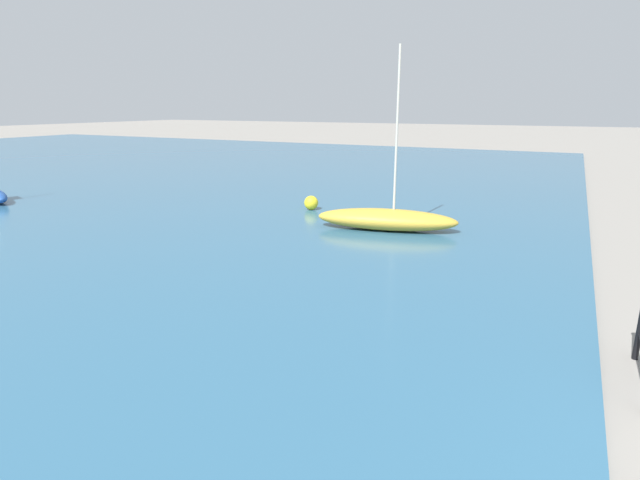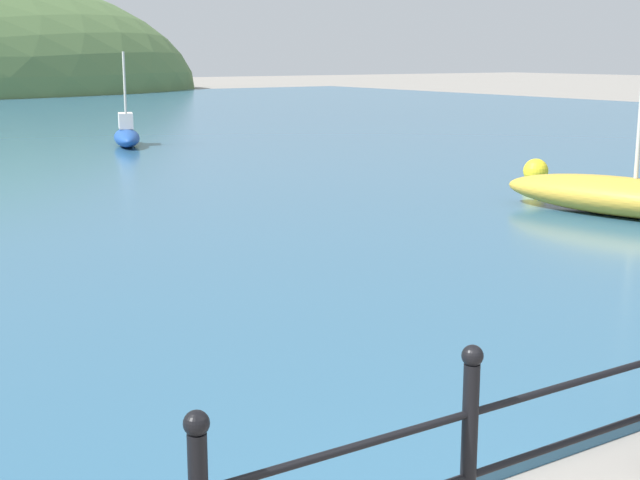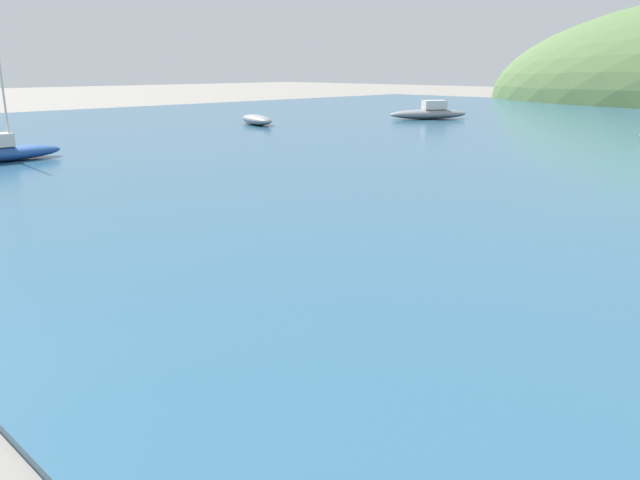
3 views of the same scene
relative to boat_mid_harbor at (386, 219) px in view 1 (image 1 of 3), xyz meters
name	(u,v)px [view 1 (image 1 of 3)]	position (x,y,z in m)	size (l,w,h in m)	color
boat_mid_harbor	(386,219)	(0.00, 0.00, 0.00)	(2.06, 4.44, 5.36)	gold
mooring_buoy	(311,203)	(1.65, 3.47, -0.08)	(0.51, 0.51, 0.51)	yellow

